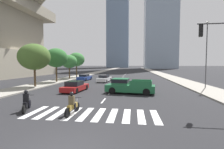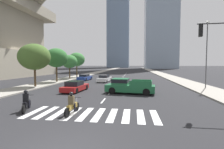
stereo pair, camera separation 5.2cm
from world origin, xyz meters
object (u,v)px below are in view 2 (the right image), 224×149
object	(u,v)px
motorcycle_lead	(72,105)
motorcycle_third	(26,102)
sedan_red_0	(75,87)
street_tree_nearest	(34,57)
street_tree_third	(69,62)
sedan_blue_2	(85,77)
street_lamp_east	(207,50)
street_tree_second	(56,58)
street_tree_fourth	(77,59)
pickup_truck	(128,86)
sedan_white_1	(104,79)

from	to	relation	value
motorcycle_lead	motorcycle_third	bearing A→B (deg)	87.26
sedan_red_0	street_tree_nearest	bearing A→B (deg)	75.34
motorcycle_third	street_tree_third	size ratio (longest dim) A/B	0.39
motorcycle_third	sedan_blue_2	distance (m)	22.15
motorcycle_third	sedan_red_0	xyz separation A→B (m)	(0.46, 8.45, -0.00)
motorcycle_lead	street_lamp_east	world-z (taller)	street_lamp_east
motorcycle_third	street_lamp_east	xyz separation A→B (m)	(16.99, 12.58, 4.55)
street_tree_nearest	sedan_red_0	bearing A→B (deg)	-19.62
sedan_red_0	street_tree_second	bearing A→B (deg)	41.98
sedan_red_0	sedan_blue_2	size ratio (longest dim) A/B	0.98
motorcycle_lead	street_tree_fourth	world-z (taller)	street_tree_fourth
motorcycle_lead	street_tree_second	world-z (taller)	street_tree_second
street_lamp_east	street_tree_fourth	world-z (taller)	street_lamp_east
pickup_truck	street_tree_nearest	size ratio (longest dim) A/B	0.94
street_tree_nearest	street_tree_fourth	world-z (taller)	street_tree_nearest
street_lamp_east	motorcycle_third	bearing A→B (deg)	-143.47
sedan_white_1	street_lamp_east	size ratio (longest dim) A/B	0.56
sedan_white_1	street_tree_third	distance (m)	9.71
street_tree_third	sedan_red_0	bearing A→B (deg)	-65.73
motorcycle_lead	street_lamp_east	distance (m)	19.25
street_tree_second	street_tree_third	size ratio (longest dim) A/B	1.16
sedan_blue_2	street_tree_fourth	xyz separation A→B (m)	(-3.82, 5.95, 3.89)
pickup_truck	sedan_red_0	distance (m)	6.40
street_tree_nearest	street_tree_fourth	bearing A→B (deg)	90.00
motorcycle_third	street_tree_fourth	bearing A→B (deg)	-9.61
street_lamp_east	street_tree_third	xyz separation A→B (m)	(-23.29, 10.86, -1.25)
street_tree_nearest	street_tree_fourth	xyz separation A→B (m)	(0.00, 17.10, 0.16)
pickup_truck	street_tree_second	world-z (taller)	street_tree_second
pickup_truck	sedan_white_1	distance (m)	12.74
street_tree_nearest	street_tree_third	size ratio (longest dim) A/B	1.16
street_tree_second	street_tree_fourth	xyz separation A→B (m)	(-0.00, 10.55, 0.03)
sedan_red_0	street_tree_fourth	world-z (taller)	street_tree_fourth
motorcycle_third	motorcycle_lead	bearing A→B (deg)	-118.28
motorcycle_lead	street_tree_third	world-z (taller)	street_tree_third
pickup_truck	street_tree_third	bearing A→B (deg)	-42.08
motorcycle_third	sedan_white_1	bearing A→B (deg)	-28.24
street_lamp_east	street_tree_nearest	size ratio (longest dim) A/B	1.45
motorcycle_third	street_tree_fourth	world-z (taller)	street_tree_fourth
motorcycle_third	sedan_blue_2	bearing A→B (deg)	-15.88
street_tree_nearest	street_tree_third	distance (m)	12.59
motorcycle_lead	sedan_red_0	world-z (taller)	motorcycle_lead
pickup_truck	street_lamp_east	distance (m)	11.98
street_tree_third	street_tree_second	bearing A→B (deg)	-90.00
motorcycle_lead	sedan_red_0	xyz separation A→B (m)	(-3.04, 8.81, -0.00)
sedan_red_0	street_tree_third	size ratio (longest dim) A/B	0.89
sedan_blue_2	motorcycle_third	bearing A→B (deg)	-169.11
pickup_truck	street_lamp_east	xyz separation A→B (m)	(10.16, 4.66, 4.32)
street_tree_nearest	sedan_white_1	bearing A→B (deg)	46.74
sedan_red_0	street_tree_nearest	distance (m)	8.09
sedan_blue_2	street_tree_third	distance (m)	5.24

